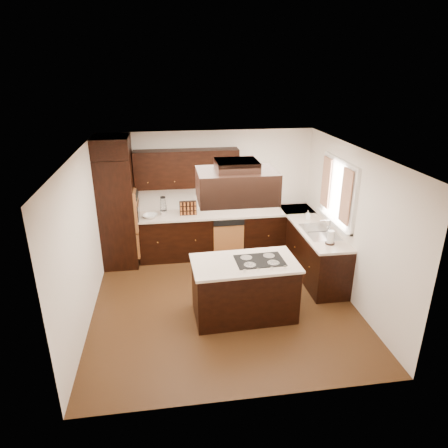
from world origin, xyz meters
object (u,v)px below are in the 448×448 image
at_px(island, 244,290).
at_px(spice_rack, 188,208).
at_px(oven_column, 118,212).
at_px(range_hood, 236,186).

height_order(island, spice_rack, spice_rack).
height_order(oven_column, spice_rack, oven_column).
xyz_separation_m(range_hood, spice_rack, (-0.54, 2.32, -1.10)).
bearing_deg(spice_rack, range_hood, -76.78).
bearing_deg(oven_column, spice_rack, 2.67).
relative_size(range_hood, spice_rack, 3.17).
distance_m(island, spice_rack, 2.36).
bearing_deg(spice_rack, island, -71.82).
relative_size(island, spice_rack, 4.60).
relative_size(oven_column, spice_rack, 6.39).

